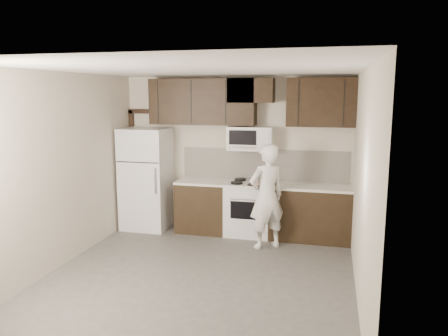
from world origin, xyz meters
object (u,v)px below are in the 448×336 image
at_px(stove, 249,208).
at_px(refrigerator, 147,179).
at_px(microwave, 251,138).
at_px(person, 267,197).

height_order(stove, refrigerator, refrigerator).
relative_size(microwave, refrigerator, 0.42).
bearing_deg(stove, microwave, 90.10).
distance_m(stove, person, 0.79).
height_order(stove, person, person).
distance_m(stove, refrigerator, 1.90).
relative_size(refrigerator, person, 1.09).
xyz_separation_m(microwave, refrigerator, (-1.85, -0.17, -0.75)).
height_order(stove, microwave, microwave).
distance_m(refrigerator, person, 2.31).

